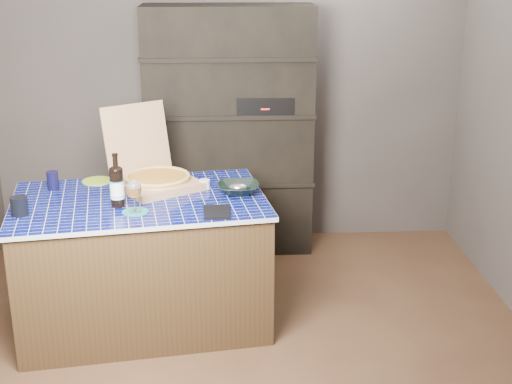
{
  "coord_description": "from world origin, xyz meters",
  "views": [
    {
      "loc": [
        -0.06,
        -3.53,
        2.16
      ],
      "look_at": [
        0.12,
        0.0,
        0.96
      ],
      "focal_mm": 50.0,
      "sensor_mm": 36.0,
      "label": 1
    }
  ],
  "objects": [
    {
      "name": "white_jar",
      "position": [
        -0.16,
        0.55,
        0.82
      ],
      "size": [
        0.06,
        0.06,
        0.06
      ],
      "primitive_type": "cylinder",
      "color": "white",
      "rests_on": "kitchen_island"
    },
    {
      "name": "mead_bottle",
      "position": [
        -0.64,
        0.27,
        0.91
      ],
      "size": [
        0.08,
        0.08,
        0.31
      ],
      "color": "black",
      "rests_on": "kitchen_island"
    },
    {
      "name": "green_trivet",
      "position": [
        -0.83,
        0.73,
        0.8
      ],
      "size": [
        0.19,
        0.19,
        0.01
      ],
      "primitive_type": "cylinder",
      "color": "#9AC92B",
      "rests_on": "kitchen_island"
    },
    {
      "name": "kitchen_island",
      "position": [
        -0.54,
        0.39,
        0.4
      ],
      "size": [
        1.57,
        1.12,
        0.79
      ],
      "rotation": [
        0.0,
        0.0,
        0.15
      ],
      "color": "#402B19",
      "rests_on": "floor"
    },
    {
      "name": "tumbler",
      "position": [
        -1.16,
        0.15,
        0.84
      ],
      "size": [
        0.09,
        0.09,
        0.1
      ],
      "primitive_type": "cylinder",
      "color": "black",
      "rests_on": "kitchen_island"
    },
    {
      "name": "shelving_unit",
      "position": [
        0.0,
        1.53,
        0.9
      ],
      "size": [
        1.2,
        0.41,
        1.8
      ],
      "color": "black",
      "rests_on": "floor"
    },
    {
      "name": "wine_glass",
      "position": [
        -0.54,
        0.16,
        0.92
      ],
      "size": [
        0.08,
        0.08,
        0.18
      ],
      "color": "white",
      "rests_on": "teal_trivet"
    },
    {
      "name": "navy_cup",
      "position": [
        -1.07,
        0.6,
        0.85
      ],
      "size": [
        0.07,
        0.07,
        0.11
      ],
      "primitive_type": "cylinder",
      "color": "black",
      "rests_on": "kitchen_island"
    },
    {
      "name": "dvd_case",
      "position": [
        -0.09,
        0.12,
        0.8
      ],
      "size": [
        0.15,
        0.21,
        0.02
      ],
      "primitive_type": "cube",
      "rotation": [
        0.0,
        0.0,
        0.03
      ],
      "color": "black",
      "rests_on": "kitchen_island"
    },
    {
      "name": "bowl",
      "position": [
        0.04,
        0.46,
        0.82
      ],
      "size": [
        0.25,
        0.25,
        0.06
      ],
      "primitive_type": "imported",
      "rotation": [
        0.0,
        0.0,
        -0.02
      ],
      "color": "black",
      "rests_on": "kitchen_island"
    },
    {
      "name": "foil_contents",
      "position": [
        0.04,
        0.46,
        0.83
      ],
      "size": [
        0.11,
        0.09,
        0.05
      ],
      "primitive_type": "ellipsoid",
      "color": "silver",
      "rests_on": "bowl"
    },
    {
      "name": "pizza_box",
      "position": [
        -0.46,
        0.61,
        0.86
      ],
      "size": [
        0.64,
        0.67,
        0.47
      ],
      "rotation": [
        0.0,
        0.0,
        0.57
      ],
      "color": "tan",
      "rests_on": "kitchen_island"
    },
    {
      "name": "room",
      "position": [
        0.0,
        0.0,
        1.25
      ],
      "size": [
        3.5,
        3.5,
        3.5
      ],
      "color": "brown",
      "rests_on": "ground"
    },
    {
      "name": "teal_trivet",
      "position": [
        -0.54,
        0.16,
        0.8
      ],
      "size": [
        0.15,
        0.15,
        0.01
      ],
      "primitive_type": "cylinder",
      "color": "#177A78",
      "rests_on": "kitchen_island"
    }
  ]
}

